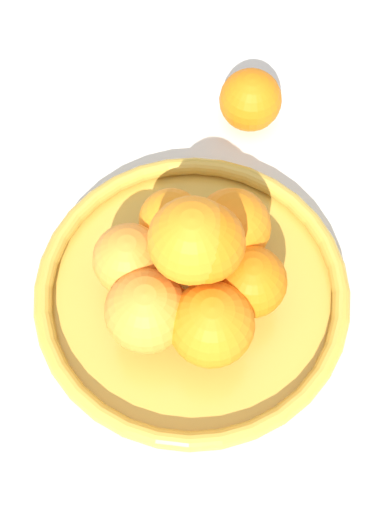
{
  "coord_description": "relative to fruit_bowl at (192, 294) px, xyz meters",
  "views": [
    {
      "loc": [
        0.24,
        0.16,
        0.69
      ],
      "look_at": [
        0.0,
        0.0,
        0.11
      ],
      "focal_mm": 50.0,
      "sensor_mm": 36.0,
      "label": 1
    }
  ],
  "objects": [
    {
      "name": "fruit_bowl",
      "position": [
        0.0,
        0.0,
        0.0
      ],
      "size": [
        0.32,
        0.32,
        0.04
      ],
      "color": "gold",
      "rests_on": "ground_plane"
    },
    {
      "name": "stray_orange",
      "position": [
        -0.23,
        -0.08,
        0.02
      ],
      "size": [
        0.07,
        0.07,
        0.07
      ],
      "primitive_type": "sphere",
      "color": "orange",
      "rests_on": "ground_plane"
    },
    {
      "name": "ground_plane",
      "position": [
        0.0,
        0.0,
        -0.02
      ],
      "size": [
        4.0,
        4.0,
        0.0
      ],
      "primitive_type": "plane",
      "color": "beige"
    },
    {
      "name": "orange_pile",
      "position": [
        0.0,
        0.0,
        0.07
      ],
      "size": [
        0.2,
        0.18,
        0.14
      ],
      "color": "orange",
      "rests_on": "fruit_bowl"
    }
  ]
}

